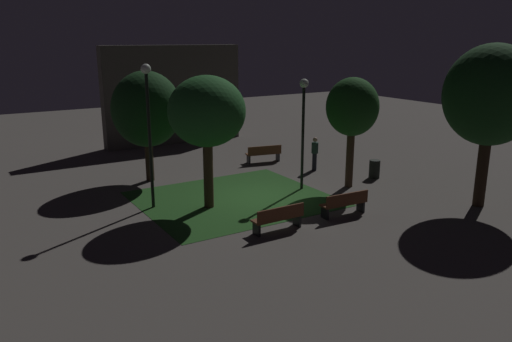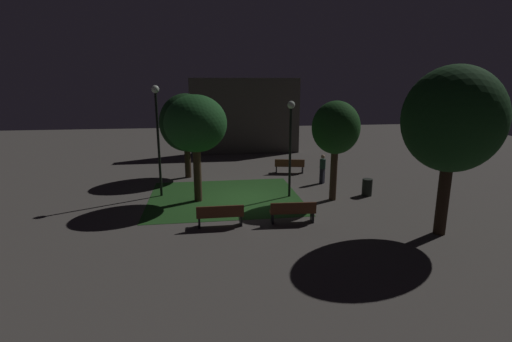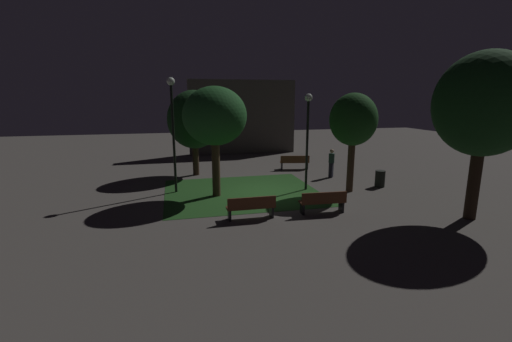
% 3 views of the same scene
% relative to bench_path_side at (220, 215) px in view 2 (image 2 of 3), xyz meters
% --- Properties ---
extents(ground_plane, '(60.00, 60.00, 0.00)m').
position_rel_bench_path_side_xyz_m(ground_plane, '(1.43, 3.38, -0.48)').
color(ground_plane, '#56514C').
extents(grass_lawn, '(7.17, 6.36, 0.01)m').
position_rel_bench_path_side_xyz_m(grass_lawn, '(0.39, 3.75, -0.48)').
color(grass_lawn, '#23511E').
rests_on(grass_lawn, ground).
extents(bench_path_side, '(1.80, 0.49, 0.88)m').
position_rel_bench_path_side_xyz_m(bench_path_side, '(0.00, 0.00, 0.00)').
color(bench_path_side, brown).
rests_on(bench_path_side, ground).
extents(bench_front_right, '(1.83, 0.58, 0.88)m').
position_rel_bench_path_side_xyz_m(bench_front_right, '(2.85, 0.00, 0.00)').
color(bench_front_right, brown).
rests_on(bench_front_right, ground).
extents(bench_corner, '(1.86, 0.83, 0.88)m').
position_rel_bench_path_side_xyz_m(bench_corner, '(4.63, 8.20, 0.00)').
color(bench_corner, brown).
rests_on(bench_corner, ground).
extents(tree_back_left, '(3.36, 3.36, 6.02)m').
position_rel_bench_path_side_xyz_m(tree_back_left, '(7.92, -1.82, 3.67)').
color(tree_back_left, '#2D2116').
rests_on(tree_back_left, ground).
extents(tree_near_wall, '(3.01, 3.01, 4.83)m').
position_rel_bench_path_side_xyz_m(tree_near_wall, '(-1.47, 8.04, 2.70)').
color(tree_near_wall, '#38281C').
rests_on(tree_near_wall, ground).
extents(tree_tall_center, '(2.18, 2.18, 4.63)m').
position_rel_bench_path_side_xyz_m(tree_tall_center, '(5.43, 2.67, 2.89)').
color(tree_tall_center, '#423021').
rests_on(tree_tall_center, ground).
extents(tree_left_canopy, '(2.81, 2.81, 4.91)m').
position_rel_bench_path_side_xyz_m(tree_left_canopy, '(-0.86, 3.39, 3.10)').
color(tree_left_canopy, '#423021').
rests_on(tree_left_canopy, ground).
extents(lamp_post_path_center, '(0.36, 0.36, 5.30)m').
position_rel_bench_path_side_xyz_m(lamp_post_path_center, '(-2.66, 4.47, 3.04)').
color(lamp_post_path_center, black).
rests_on(lamp_post_path_center, ground).
extents(lamp_post_plaza_east, '(0.36, 0.36, 4.59)m').
position_rel_bench_path_side_xyz_m(lamp_post_plaza_east, '(3.52, 3.46, 2.64)').
color(lamp_post_plaza_east, black).
rests_on(lamp_post_plaza_east, ground).
extents(trash_bin, '(0.49, 0.49, 0.83)m').
position_rel_bench_path_side_xyz_m(trash_bin, '(7.33, 3.09, -0.06)').
color(trash_bin, black).
rests_on(trash_bin, ground).
extents(pedestrian, '(0.34, 0.34, 1.61)m').
position_rel_bench_path_side_xyz_m(pedestrian, '(5.87, 5.60, 0.37)').
color(pedestrian, black).
rests_on(pedestrian, ground).
extents(building_wall_backdrop, '(8.42, 0.80, 5.76)m').
position_rel_bench_path_side_xyz_m(building_wall_backdrop, '(2.73, 15.22, 2.40)').
color(building_wall_backdrop, '#4C4742').
rests_on(building_wall_backdrop, ground).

